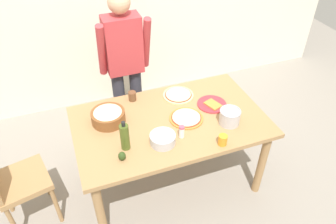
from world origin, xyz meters
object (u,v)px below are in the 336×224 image
at_px(popcorn_bowl, 108,116).
at_px(pizza_cooked_on_tray, 186,118).
at_px(dining_table, 170,128).
at_px(chair_wooden_left, 10,179).
at_px(avocado, 122,156).
at_px(mixing_bowl_steel, 163,139).
at_px(plate_with_slice, 212,104).
at_px(pizza_raw_on_board, 178,95).
at_px(salt_shaker, 182,132).
at_px(olive_oil_bottle, 125,137).
at_px(cup_small_brown, 132,96).
at_px(steel_pot, 230,117).
at_px(cup_orange, 223,140).
at_px(person_cook, 125,62).

bearing_deg(popcorn_bowl, pizza_cooked_on_tray, -17.24).
bearing_deg(dining_table, popcorn_bowl, 161.51).
xyz_separation_m(chair_wooden_left, avocado, (0.84, -0.30, 0.25)).
bearing_deg(chair_wooden_left, mixing_bowl_steel, -11.72).
bearing_deg(plate_with_slice, avocado, -158.29).
relative_size(pizza_raw_on_board, avocado, 4.01).
bearing_deg(pizza_cooked_on_tray, salt_shaker, -122.43).
relative_size(olive_oil_bottle, cup_small_brown, 3.01).
relative_size(steel_pot, cup_orange, 2.04).
distance_m(pizza_cooked_on_tray, salt_shaker, 0.23).
distance_m(pizza_raw_on_board, steel_pot, 0.56).
xyz_separation_m(dining_table, pizza_cooked_on_tray, (0.13, -0.03, 0.10)).
distance_m(chair_wooden_left, mixing_bowl_steel, 1.22).
distance_m(olive_oil_bottle, avocado, 0.14).
xyz_separation_m(person_cook, salt_shaker, (0.20, -0.98, -0.13)).
bearing_deg(pizza_cooked_on_tray, cup_small_brown, 130.48).
relative_size(cup_small_brown, avocado, 1.21).
bearing_deg(steel_pot, person_cook, 123.24).
xyz_separation_m(cup_small_brown, avocado, (-0.26, -0.68, -0.01)).
height_order(olive_oil_bottle, cup_small_brown, olive_oil_bottle).
bearing_deg(salt_shaker, pizza_cooked_on_tray, 57.57).
distance_m(pizza_raw_on_board, popcorn_bowl, 0.69).
distance_m(dining_table, mixing_bowl_steel, 0.31).
bearing_deg(steel_pot, popcorn_bowl, 158.71).
xyz_separation_m(popcorn_bowl, cup_small_brown, (0.27, 0.22, -0.02)).
relative_size(pizza_cooked_on_tray, popcorn_bowl, 1.03).
bearing_deg(cup_small_brown, chair_wooden_left, -161.23).
bearing_deg(pizza_raw_on_board, plate_with_slice, -45.47).
height_order(plate_with_slice, salt_shaker, salt_shaker).
bearing_deg(olive_oil_bottle, mixing_bowl_steel, -9.75).
relative_size(pizza_cooked_on_tray, avocado, 4.11).
height_order(cup_orange, cup_small_brown, same).
distance_m(cup_orange, salt_shaker, 0.32).
bearing_deg(avocado, pizza_raw_on_board, 41.28).
xyz_separation_m(popcorn_bowl, steel_pot, (0.93, -0.36, 0.00)).
height_order(popcorn_bowl, steel_pot, steel_pot).
relative_size(popcorn_bowl, mixing_bowl_steel, 1.40).
bearing_deg(steel_pot, olive_oil_bottle, 178.99).
bearing_deg(pizza_raw_on_board, chair_wooden_left, -169.14).
bearing_deg(olive_oil_bottle, pizza_cooked_on_tray, 15.43).
relative_size(person_cook, steel_pot, 9.34).
xyz_separation_m(person_cook, steel_pot, (0.63, -0.96, -0.11)).
bearing_deg(salt_shaker, dining_table, 93.64).
xyz_separation_m(person_cook, pizza_cooked_on_tray, (0.32, -0.79, -0.17)).
bearing_deg(chair_wooden_left, person_cook, 33.26).
xyz_separation_m(pizza_raw_on_board, pizza_cooked_on_tray, (-0.06, -0.33, -0.00)).
distance_m(chair_wooden_left, plate_with_slice, 1.76).
bearing_deg(plate_with_slice, salt_shaker, -144.99).
relative_size(person_cook, popcorn_bowl, 5.79).
relative_size(dining_table, cup_orange, 18.82).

